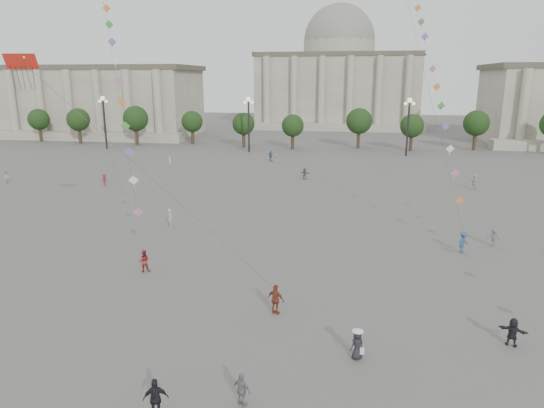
# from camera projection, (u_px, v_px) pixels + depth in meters

# --- Properties ---
(ground) EXTENTS (360.00, 360.00, 0.00)m
(ground) POSITION_uv_depth(u_px,v_px,m) (253.00, 347.00, 26.09)
(ground) COLOR #5C5957
(ground) RESTS_ON ground
(hall_west) EXTENTS (84.00, 26.22, 17.20)m
(hall_west) POSITION_uv_depth(u_px,v_px,m) (41.00, 101.00, 125.40)
(hall_west) COLOR gray
(hall_west) RESTS_ON ground
(hall_central) EXTENTS (48.30, 34.30, 35.50)m
(hall_central) POSITION_uv_depth(u_px,v_px,m) (338.00, 78.00, 145.95)
(hall_central) COLOR gray
(hall_central) RESTS_ON ground
(tree_row) EXTENTS (137.12, 5.12, 8.00)m
(tree_row) POSITION_uv_depth(u_px,v_px,m) (328.00, 122.00, 99.24)
(tree_row) COLOR #332519
(tree_row) RESTS_ON ground
(lamp_post_far_west) EXTENTS (2.00, 0.90, 10.65)m
(lamp_post_far_west) POSITION_uv_depth(u_px,v_px,m) (104.00, 113.00, 98.15)
(lamp_post_far_west) COLOR #262628
(lamp_post_far_west) RESTS_ON ground
(lamp_post_mid_west) EXTENTS (2.00, 0.90, 10.65)m
(lamp_post_mid_west) POSITION_uv_depth(u_px,v_px,m) (249.00, 114.00, 93.46)
(lamp_post_mid_west) COLOR #262628
(lamp_post_mid_west) RESTS_ON ground
(lamp_post_mid_east) EXTENTS (2.00, 0.90, 10.65)m
(lamp_post_mid_east) POSITION_uv_depth(u_px,v_px,m) (409.00, 116.00, 88.76)
(lamp_post_mid_east) COLOR #262628
(lamp_post_mid_east) RESTS_ON ground
(person_crowd_0) EXTENTS (1.09, 1.00, 1.80)m
(person_crowd_0) POSITION_uv_depth(u_px,v_px,m) (270.00, 156.00, 84.88)
(person_crowd_0) COLOR #37507D
(person_crowd_0) RESTS_ON ground
(person_crowd_1) EXTENTS (0.92, 1.00, 1.65)m
(person_crowd_1) POSITION_uv_depth(u_px,v_px,m) (7.00, 177.00, 67.23)
(person_crowd_1) COLOR beige
(person_crowd_1) RESTS_ON ground
(person_crowd_2) EXTENTS (0.94, 1.20, 1.63)m
(person_crowd_2) POSITION_uv_depth(u_px,v_px,m) (105.00, 180.00, 65.24)
(person_crowd_2) COLOR maroon
(person_crowd_2) RESTS_ON ground
(person_crowd_3) EXTENTS (1.56, 1.02, 1.61)m
(person_crowd_3) POSITION_uv_depth(u_px,v_px,m) (513.00, 332.00, 26.09)
(person_crowd_3) COLOR black
(person_crowd_3) RESTS_ON ground
(person_crowd_4) EXTENTS (1.39, 1.44, 1.64)m
(person_crowd_4) POSITION_uv_depth(u_px,v_px,m) (277.00, 159.00, 82.40)
(person_crowd_4) COLOR silver
(person_crowd_4) RESTS_ON ground
(person_crowd_6) EXTENTS (1.16, 0.82, 1.63)m
(person_crowd_6) POSITION_uv_depth(u_px,v_px,m) (494.00, 237.00, 41.59)
(person_crowd_6) COLOR #59595D
(person_crowd_6) RESTS_ON ground
(person_crowd_7) EXTENTS (1.83, 1.13, 1.88)m
(person_crowd_7) POSITION_uv_depth(u_px,v_px,m) (475.00, 182.00, 63.25)
(person_crowd_7) COLOR beige
(person_crowd_7) RESTS_ON ground
(person_crowd_10) EXTENTS (0.53, 0.64, 1.49)m
(person_crowd_10) POSITION_uv_depth(u_px,v_px,m) (170.00, 161.00, 80.46)
(person_crowd_10) COLOR silver
(person_crowd_10) RESTS_ON ground
(person_crowd_12) EXTENTS (1.57, 1.19, 1.66)m
(person_crowd_12) POSITION_uv_depth(u_px,v_px,m) (305.00, 174.00, 69.43)
(person_crowd_12) COLOR #5C5C60
(person_crowd_12) RESTS_ON ground
(person_crowd_13) EXTENTS (0.65, 0.78, 1.82)m
(person_crowd_13) POSITION_uv_depth(u_px,v_px,m) (170.00, 218.00, 47.04)
(person_crowd_13) COLOR #AFB0AC
(person_crowd_13) RESTS_ON ground
(tourist_0) EXTENTS (1.22, 0.87, 1.92)m
(tourist_0) POSITION_uv_depth(u_px,v_px,m) (276.00, 300.00, 29.57)
(tourist_0) COLOR brown
(tourist_0) RESTS_ON ground
(tourist_3) EXTENTS (1.01, 0.76, 1.59)m
(tourist_3) POSITION_uv_depth(u_px,v_px,m) (242.00, 390.00, 21.26)
(tourist_3) COLOR slate
(tourist_3) RESTS_ON ground
(tourist_4) EXTENTS (1.16, 0.75, 1.83)m
(tourist_4) POSITION_uv_depth(u_px,v_px,m) (156.00, 398.00, 20.50)
(tourist_4) COLOR black
(tourist_4) RESTS_ON ground
(kite_flyer_0) EXTENTS (1.00, 0.90, 1.70)m
(kite_flyer_0) POSITION_uv_depth(u_px,v_px,m) (144.00, 261.00, 36.16)
(kite_flyer_0) COLOR maroon
(kite_flyer_0) RESTS_ON ground
(kite_flyer_1) EXTENTS (1.30, 1.36, 1.86)m
(kite_flyer_1) POSITION_uv_depth(u_px,v_px,m) (463.00, 242.00, 40.01)
(kite_flyer_1) COLOR #334C73
(kite_flyer_1) RESTS_ON ground
(hat_person) EXTENTS (0.92, 0.87, 1.69)m
(hat_person) POSITION_uv_depth(u_px,v_px,m) (357.00, 344.00, 24.85)
(hat_person) COLOR black
(hat_person) RESTS_ON ground
(dragon_kite) EXTENTS (10.37, 2.73, 23.35)m
(dragon_kite) POSITION_uv_depth(u_px,v_px,m) (25.00, 74.00, 33.33)
(dragon_kite) COLOR red
(dragon_kite) RESTS_ON ground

